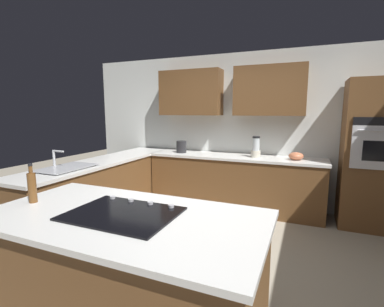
{
  "coord_description": "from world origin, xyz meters",
  "views": [
    {
      "loc": [
        -0.98,
        2.67,
        1.63
      ],
      "look_at": [
        0.53,
        -0.94,
        1.02
      ],
      "focal_mm": 25.75,
      "sensor_mm": 36.0,
      "label": 1
    }
  ],
  "objects_px": {
    "mixing_bowl": "(296,156)",
    "kettle": "(181,147)",
    "cooktop": "(123,213)",
    "blender": "(256,148)",
    "wall_oven": "(374,155)",
    "sink_unit": "(66,167)",
    "oil_bottle": "(32,187)"
  },
  "relations": [
    {
      "from": "sink_unit",
      "to": "mixing_bowl",
      "type": "relative_size",
      "value": 3.27
    },
    {
      "from": "sink_unit",
      "to": "kettle",
      "type": "xyz_separation_m",
      "value": [
        -0.78,
        -1.82,
        0.09
      ]
    },
    {
      "from": "sink_unit",
      "to": "cooktop",
      "type": "xyz_separation_m",
      "value": [
        -1.64,
        1.01,
        -0.01
      ]
    },
    {
      "from": "cooktop",
      "to": "oil_bottle",
      "type": "bearing_deg",
      "value": 4.39
    },
    {
      "from": "mixing_bowl",
      "to": "cooktop",
      "type": "bearing_deg",
      "value": 69.8
    },
    {
      "from": "wall_oven",
      "to": "blender",
      "type": "relative_size",
      "value": 6.16
    },
    {
      "from": "sink_unit",
      "to": "blender",
      "type": "xyz_separation_m",
      "value": [
        -2.08,
        -1.82,
        0.13
      ]
    },
    {
      "from": "wall_oven",
      "to": "mixing_bowl",
      "type": "relative_size",
      "value": 9.6
    },
    {
      "from": "cooktop",
      "to": "kettle",
      "type": "distance_m",
      "value": 2.96
    },
    {
      "from": "wall_oven",
      "to": "blender",
      "type": "height_order",
      "value": "wall_oven"
    },
    {
      "from": "kettle",
      "to": "oil_bottle",
      "type": "xyz_separation_m",
      "value": [
        -0.03,
        2.9,
        0.02
      ]
    },
    {
      "from": "wall_oven",
      "to": "mixing_bowl",
      "type": "xyz_separation_m",
      "value": [
        1.0,
        0.02,
        -0.07
      ]
    },
    {
      "from": "wall_oven",
      "to": "kettle",
      "type": "bearing_deg",
      "value": 0.48
    },
    {
      "from": "cooktop",
      "to": "blender",
      "type": "distance_m",
      "value": 2.87
    },
    {
      "from": "wall_oven",
      "to": "cooktop",
      "type": "relative_size",
      "value": 2.71
    },
    {
      "from": "cooktop",
      "to": "mixing_bowl",
      "type": "distance_m",
      "value": 3.02
    },
    {
      "from": "sink_unit",
      "to": "cooktop",
      "type": "distance_m",
      "value": 1.92
    },
    {
      "from": "wall_oven",
      "to": "cooktop",
      "type": "xyz_separation_m",
      "value": [
        2.04,
        2.86,
        -0.12
      ]
    },
    {
      "from": "kettle",
      "to": "oil_bottle",
      "type": "bearing_deg",
      "value": 90.62
    },
    {
      "from": "sink_unit",
      "to": "kettle",
      "type": "distance_m",
      "value": 1.98
    },
    {
      "from": "blender",
      "to": "mixing_bowl",
      "type": "distance_m",
      "value": 0.61
    },
    {
      "from": "wall_oven",
      "to": "oil_bottle",
      "type": "relative_size",
      "value": 6.47
    },
    {
      "from": "wall_oven",
      "to": "cooktop",
      "type": "distance_m",
      "value": 3.51
    },
    {
      "from": "wall_oven",
      "to": "mixing_bowl",
      "type": "height_order",
      "value": "wall_oven"
    },
    {
      "from": "sink_unit",
      "to": "cooktop",
      "type": "height_order",
      "value": "sink_unit"
    },
    {
      "from": "oil_bottle",
      "to": "mixing_bowl",
      "type": "bearing_deg",
      "value": -122.84
    },
    {
      "from": "cooktop",
      "to": "mixing_bowl",
      "type": "xyz_separation_m",
      "value": [
        -1.04,
        -2.83,
        0.05
      ]
    },
    {
      "from": "blender",
      "to": "kettle",
      "type": "distance_m",
      "value": 1.3
    },
    {
      "from": "cooktop",
      "to": "wall_oven",
      "type": "bearing_deg",
      "value": -125.56
    },
    {
      "from": "sink_unit",
      "to": "mixing_bowl",
      "type": "xyz_separation_m",
      "value": [
        -2.68,
        -1.82,
        0.04
      ]
    },
    {
      "from": "kettle",
      "to": "cooktop",
      "type": "bearing_deg",
      "value": 106.85
    },
    {
      "from": "mixing_bowl",
      "to": "kettle",
      "type": "xyz_separation_m",
      "value": [
        1.9,
        0.0,
        0.05
      ]
    }
  ]
}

